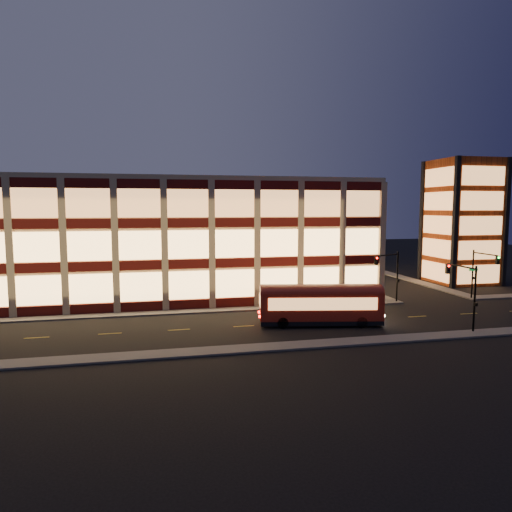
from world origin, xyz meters
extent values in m
plane|color=black|center=(0.00, 0.00, 0.00)|extent=(200.00, 200.00, 0.00)
cube|color=#514F4C|center=(-3.00, 1.00, 0.07)|extent=(54.00, 2.00, 0.15)
cube|color=#514F4C|center=(23.00, 17.00, 0.07)|extent=(2.00, 30.00, 0.15)
cube|color=#514F4C|center=(34.00, 17.00, 0.07)|extent=(2.00, 30.00, 0.15)
cube|color=#514F4C|center=(0.00, -13.00, 0.07)|extent=(100.00, 2.00, 0.15)
cube|color=tan|center=(-3.00, 17.00, 7.00)|extent=(50.00, 30.00, 14.00)
cube|color=tan|center=(-3.00, 17.00, 14.25)|extent=(50.40, 30.40, 0.50)
cube|color=#470C0A|center=(-3.00, 1.88, 0.65)|extent=(50.10, 0.25, 1.00)
cube|color=#EDB163|center=(-3.00, 1.90, 2.75)|extent=(49.00, 0.20, 3.00)
cube|color=#470C0A|center=(22.12, 17.00, 0.65)|extent=(0.25, 30.10, 1.00)
cube|color=#EDB163|center=(22.10, 17.00, 2.75)|extent=(0.20, 29.00, 3.00)
cube|color=#470C0A|center=(-3.00, 1.88, 5.05)|extent=(50.10, 0.25, 1.00)
cube|color=#EDB163|center=(-3.00, 1.90, 7.15)|extent=(49.00, 0.20, 3.00)
cube|color=#470C0A|center=(22.12, 17.00, 5.05)|extent=(0.25, 30.10, 1.00)
cube|color=#EDB163|center=(22.10, 17.00, 7.15)|extent=(0.20, 29.00, 3.00)
cube|color=#470C0A|center=(-3.00, 1.88, 9.45)|extent=(50.10, 0.25, 1.00)
cube|color=#EDB163|center=(-3.00, 1.90, 11.55)|extent=(49.00, 0.20, 3.00)
cube|color=#470C0A|center=(22.12, 17.00, 9.45)|extent=(0.25, 30.10, 1.00)
cube|color=#EDB163|center=(22.10, 17.00, 11.55)|extent=(0.20, 29.00, 3.00)
cube|color=#8C3814|center=(40.00, 12.00, 9.00)|extent=(8.00, 8.00, 18.00)
cube|color=black|center=(36.00, 8.00, 9.00)|extent=(0.60, 0.60, 18.00)
cube|color=black|center=(44.00, 8.00, 9.00)|extent=(0.60, 0.60, 18.00)
cube|color=black|center=(36.00, 16.00, 9.00)|extent=(0.60, 0.60, 18.00)
cube|color=black|center=(44.00, 16.00, 9.00)|extent=(0.60, 0.60, 18.00)
cube|color=#F9A157|center=(40.00, 7.92, 1.80)|extent=(6.60, 0.16, 2.60)
cube|color=#F9A157|center=(35.92, 12.00, 1.80)|extent=(0.16, 6.60, 2.60)
cube|color=#F9A157|center=(40.00, 7.92, 5.20)|extent=(6.60, 0.16, 2.60)
cube|color=#F9A157|center=(35.92, 12.00, 5.20)|extent=(0.16, 6.60, 2.60)
cube|color=#F9A157|center=(40.00, 7.92, 8.60)|extent=(6.60, 0.16, 2.60)
cube|color=#F9A157|center=(35.92, 12.00, 8.60)|extent=(0.16, 6.60, 2.60)
cube|color=#F9A157|center=(40.00, 7.92, 12.00)|extent=(6.60, 0.16, 2.60)
cube|color=#F9A157|center=(35.92, 12.00, 12.00)|extent=(0.16, 6.60, 2.60)
cube|color=#F9A157|center=(40.00, 7.92, 15.40)|extent=(6.60, 0.16, 2.60)
cube|color=#F9A157|center=(35.92, 12.00, 15.40)|extent=(0.16, 6.60, 2.60)
cylinder|color=black|center=(23.50, 0.80, 3.00)|extent=(0.18, 0.18, 6.00)
cylinder|color=black|center=(21.75, 0.05, 5.70)|extent=(3.56, 1.63, 0.14)
cube|color=black|center=(20.00, -0.70, 5.20)|extent=(0.32, 0.32, 0.95)
sphere|color=#FF0C05|center=(20.00, -0.88, 5.50)|extent=(0.20, 0.20, 0.20)
cube|color=black|center=(23.50, 0.60, 2.60)|extent=(0.25, 0.18, 0.28)
cylinder|color=black|center=(33.50, 0.80, 3.00)|extent=(0.18, 0.18, 6.00)
cylinder|color=black|center=(33.50, -1.20, 5.70)|extent=(0.14, 4.00, 0.14)
cube|color=black|center=(33.50, -3.20, 5.20)|extent=(0.32, 0.32, 0.95)
sphere|color=#0CFF26|center=(33.50, -3.38, 5.50)|extent=(0.20, 0.20, 0.20)
cube|color=black|center=(33.50, 0.60, 2.60)|extent=(0.25, 0.18, 0.28)
cube|color=#0C7226|center=(33.50, 0.65, 3.60)|extent=(1.20, 0.06, 0.28)
cylinder|color=black|center=(23.50, -12.50, 3.00)|extent=(0.18, 0.18, 6.00)
cylinder|color=black|center=(23.50, -10.50, 5.70)|extent=(0.14, 4.00, 0.14)
cube|color=black|center=(23.50, -8.50, 5.20)|extent=(0.32, 0.32, 0.95)
sphere|color=#FF0C05|center=(23.50, -8.68, 5.50)|extent=(0.20, 0.20, 0.20)
cube|color=black|center=(23.50, -12.70, 2.60)|extent=(0.25, 0.18, 0.28)
cube|color=maroon|center=(11.22, -6.90, 1.94)|extent=(11.75, 4.92, 2.63)
cube|color=black|center=(11.22, -6.90, 0.40)|extent=(11.75, 4.92, 0.40)
cylinder|color=black|center=(7.40, -7.45, 0.51)|extent=(1.07, 0.53, 1.03)
cylinder|color=black|center=(7.86, -4.98, 0.51)|extent=(1.07, 0.53, 1.03)
cylinder|color=black|center=(14.58, -8.81, 0.51)|extent=(1.07, 0.53, 1.03)
cylinder|color=black|center=(15.04, -6.34, 0.51)|extent=(1.07, 0.53, 1.03)
cube|color=#F9A157|center=(10.95, -8.33, 2.28)|extent=(9.88, 1.92, 1.14)
cube|color=#F9A157|center=(11.49, -5.46, 2.28)|extent=(9.88, 1.92, 1.14)
camera|label=1|loc=(-3.70, -47.04, 11.05)|focal=32.00mm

